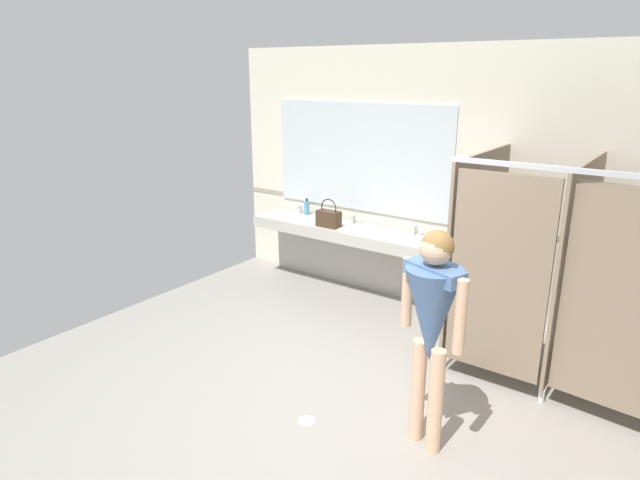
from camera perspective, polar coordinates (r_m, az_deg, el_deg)
name	(u,v)px	position (r m, az deg, el deg)	size (l,w,h in m)	color
ground_plane	(314,412)	(4.81, -0.68, -17.48)	(5.98, 5.80, 0.10)	gray
wall_back	(452,181)	(6.41, 13.58, 5.94)	(5.98, 0.12, 2.98)	beige
wall_back_tile_band	(447,220)	(6.45, 13.09, 2.03)	(5.98, 0.01, 0.06)	#9E937F
vanity_counter	(349,242)	(6.90, 3.08, -0.17)	(2.55, 0.58, 0.97)	#B2ADA3
mirror_panel	(360,157)	(6.84, 4.19, 8.56)	(2.45, 0.02, 1.32)	silver
bathroom_stalls	(570,270)	(5.18, 24.57, -2.85)	(1.87, 1.47, 2.01)	#84705B
person_standing	(432,315)	(3.93, 11.56, -7.61)	(0.56, 0.51, 1.68)	#DBAD89
handbag	(329,218)	(6.71, 0.90, 2.32)	(0.30, 0.14, 0.35)	#3F2D1E
soap_dispenser	(307,208)	(7.29, -1.39, 3.39)	(0.07, 0.07, 0.22)	teal
floor_drain_cover	(307,421)	(4.63, -1.39, -18.27)	(0.14, 0.14, 0.01)	#B7BABF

